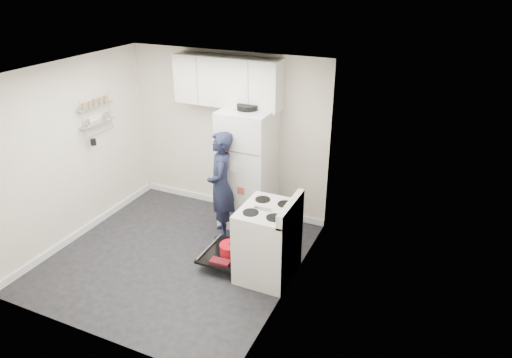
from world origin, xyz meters
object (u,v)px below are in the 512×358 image
at_px(refrigerator, 248,168).
at_px(person, 221,186).
at_px(electric_range, 267,242).
at_px(open_oven_door, 228,251).

bearing_deg(refrigerator, person, -111.94).
xyz_separation_m(electric_range, person, (-0.96, 0.62, 0.32)).
bearing_deg(open_oven_door, electric_range, 0.37).
relative_size(electric_range, refrigerator, 0.59).
height_order(open_oven_door, person, person).
relative_size(open_oven_door, person, 0.44).
xyz_separation_m(refrigerator, person, (-0.19, -0.48, -0.11)).
height_order(open_oven_door, refrigerator, refrigerator).
distance_m(electric_range, open_oven_door, 0.62).
bearing_deg(open_oven_door, person, 123.27).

